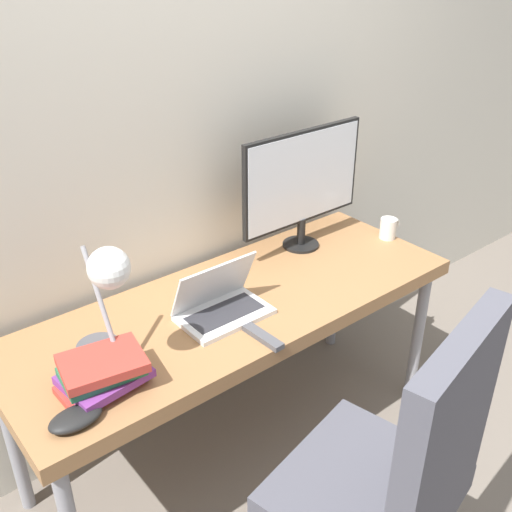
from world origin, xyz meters
name	(u,v)px	position (x,y,z in m)	size (l,w,h in m)	color
ground_plane	(289,490)	(0.00, 0.00, 0.00)	(12.00, 12.00, 0.00)	#70665B
wall_back	(171,129)	(0.00, 0.71, 1.30)	(8.00, 0.05, 2.60)	beige
desk	(237,314)	(0.00, 0.32, 0.67)	(1.77, 0.65, 0.73)	#996B42
laptop	(221,304)	(-0.10, 0.28, 0.78)	(0.32, 0.21, 0.21)	silver
monitor	(303,181)	(0.49, 0.50, 1.03)	(0.62, 0.16, 0.52)	black
desk_lamp	(107,283)	(-0.54, 0.23, 1.06)	(0.14, 0.31, 0.45)	#4C4C51
office_chair	(398,473)	(-0.09, -0.53, 0.62)	(0.61, 0.58, 1.14)	black
book_stack	(103,373)	(-0.61, 0.19, 0.79)	(0.27, 0.22, 0.11)	#B2382D
tv_remote	(263,337)	(-0.08, 0.07, 0.74)	(0.05, 0.17, 0.02)	#4C4C51
mug	(389,228)	(0.85, 0.31, 0.78)	(0.12, 0.07, 0.09)	silver
game_controller	(76,418)	(-0.74, 0.10, 0.75)	(0.16, 0.10, 0.04)	black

